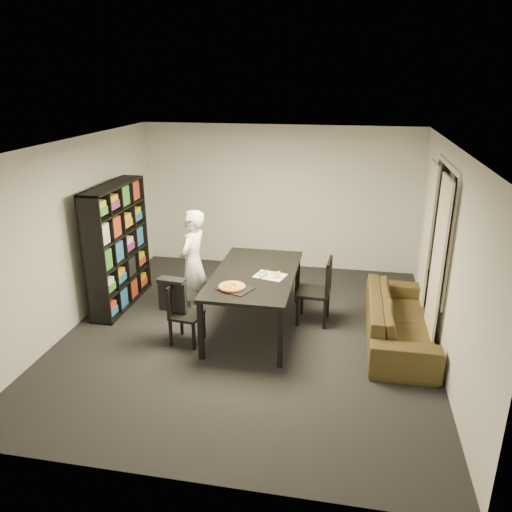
% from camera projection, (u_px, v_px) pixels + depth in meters
% --- Properties ---
extents(room, '(5.01, 5.51, 2.61)m').
position_uv_depth(room, '(248.00, 246.00, 6.53)').
color(room, black).
rests_on(room, ground).
extents(window_pane, '(0.02, 1.40, 1.60)m').
position_uv_depth(window_pane, '(441.00, 228.00, 6.58)').
color(window_pane, black).
rests_on(window_pane, room).
extents(window_frame, '(0.03, 1.52, 1.72)m').
position_uv_depth(window_frame, '(441.00, 228.00, 6.58)').
color(window_frame, white).
rests_on(window_frame, room).
extents(curtain_left, '(0.03, 0.70, 2.25)m').
position_uv_depth(curtain_left, '(437.00, 266.00, 6.23)').
color(curtain_left, beige).
rests_on(curtain_left, room).
extents(curtain_right, '(0.03, 0.70, 2.25)m').
position_uv_depth(curtain_right, '(426.00, 241.00, 7.19)').
color(curtain_right, beige).
rests_on(curtain_right, room).
extents(bookshelf, '(0.35, 1.50, 1.90)m').
position_uv_depth(bookshelf, '(117.00, 246.00, 7.58)').
color(bookshelf, black).
rests_on(bookshelf, room).
extents(dining_table, '(1.12, 2.01, 0.84)m').
position_uv_depth(dining_table, '(255.00, 278.00, 6.89)').
color(dining_table, black).
rests_on(dining_table, room).
extents(chair_left, '(0.43, 0.43, 0.83)m').
position_uv_depth(chair_left, '(181.00, 309.00, 6.62)').
color(chair_left, black).
rests_on(chair_left, room).
extents(chair_right, '(0.48, 0.48, 0.98)m').
position_uv_depth(chair_right, '(320.00, 287.00, 7.11)').
color(chair_right, black).
rests_on(chair_right, room).
extents(draped_jacket, '(0.39, 0.20, 0.46)m').
position_uv_depth(draped_jacket, '(172.00, 293.00, 6.58)').
color(draped_jacket, black).
rests_on(draped_jacket, chair_left).
extents(person, '(0.47, 0.64, 1.61)m').
position_uv_depth(person, '(193.00, 263.00, 7.31)').
color(person, white).
rests_on(person, room).
extents(baking_tray, '(0.49, 0.45, 0.01)m').
position_uv_depth(baking_tray, '(235.00, 289.00, 6.34)').
color(baking_tray, black).
rests_on(baking_tray, dining_table).
extents(pepperoni_pizza, '(0.35, 0.35, 0.03)m').
position_uv_depth(pepperoni_pizza, '(232.00, 287.00, 6.36)').
color(pepperoni_pizza, brown).
rests_on(pepperoni_pizza, dining_table).
extents(kitchen_towel, '(0.46, 0.39, 0.01)m').
position_uv_depth(kitchen_towel, '(270.00, 276.00, 6.76)').
color(kitchen_towel, white).
rests_on(kitchen_towel, dining_table).
extents(pizza_slices, '(0.45, 0.41, 0.01)m').
position_uv_depth(pizza_slices, '(270.00, 274.00, 6.78)').
color(pizza_slices, '#BD863B').
rests_on(pizza_slices, dining_table).
extents(sofa, '(0.84, 2.15, 0.63)m').
position_uv_depth(sofa, '(400.00, 319.00, 6.70)').
color(sofa, '#3C3218').
rests_on(sofa, room).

